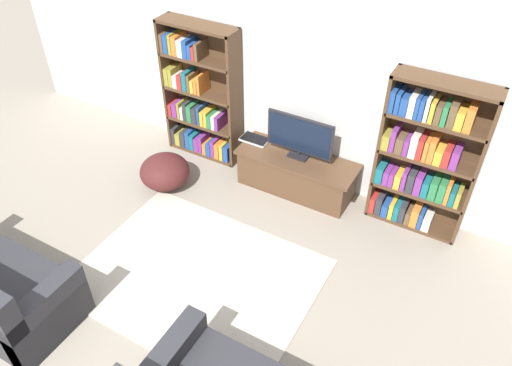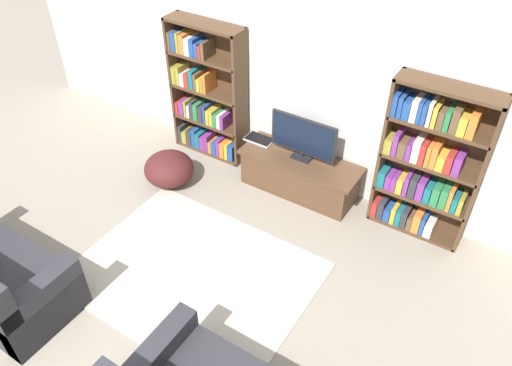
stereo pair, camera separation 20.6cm
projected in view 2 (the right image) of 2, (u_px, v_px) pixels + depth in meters
wall_back at (311, 84)px, 5.65m from camera, size 8.80×0.06×2.60m
bookshelf_left at (206, 95)px, 6.41m from camera, size 1.03×0.30×1.80m
bookshelf_right at (427, 164)px, 5.18m from camera, size 1.03×0.30×1.80m
tv_stand at (299, 175)px, 6.07m from camera, size 1.47×0.53×0.48m
television at (303, 138)px, 5.76m from camera, size 0.82×0.16×0.54m
laptop at (259, 139)px, 6.22m from camera, size 0.36×0.21×0.03m
area_rug at (194, 274)px, 5.16m from camera, size 2.36×1.82×0.02m
beanbag_ottoman at (169, 169)px, 6.23m from camera, size 0.62×0.62×0.41m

